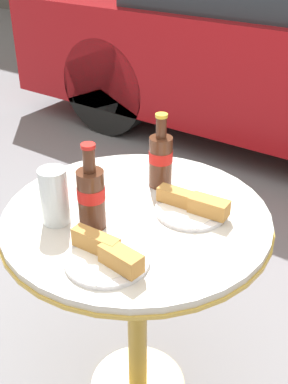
{
  "coord_description": "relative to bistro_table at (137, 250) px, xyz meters",
  "views": [
    {
      "loc": [
        0.67,
        -0.91,
        1.47
      ],
      "look_at": [
        0.0,
        0.04,
        0.79
      ],
      "focal_mm": 45.0,
      "sensor_mm": 36.0,
      "label": 1
    }
  ],
  "objects": [
    {
      "name": "drinking_glass",
      "position": [
        -0.15,
        -0.16,
        0.2
      ],
      "size": [
        0.08,
        0.08,
        0.16
      ],
      "color": "black",
      "rests_on": "bistro_table"
    },
    {
      "name": "lunch_plate_near",
      "position": [
        0.07,
        -0.22,
        0.15
      ],
      "size": [
        0.21,
        0.21,
        0.06
      ],
      "color": "white",
      "rests_on": "bistro_table"
    },
    {
      "name": "cola_bottle_right",
      "position": [
        -0.03,
        0.17,
        0.22
      ],
      "size": [
        0.07,
        0.07,
        0.23
      ],
      "color": "#4C2819",
      "rests_on": "bistro_table"
    },
    {
      "name": "lunch_plate_far",
      "position": [
        0.13,
        0.09,
        0.15
      ],
      "size": [
        0.21,
        0.2,
        0.06
      ],
      "color": "white",
      "rests_on": "bistro_table"
    },
    {
      "name": "bistro_table",
      "position": [
        0.0,
        0.0,
        0.0
      ],
      "size": [
        0.77,
        0.77,
        0.74
      ],
      "color": "gold",
      "rests_on": "ground_plane"
    },
    {
      "name": "cola_bottle_left",
      "position": [
        -0.06,
        -0.12,
        0.23
      ],
      "size": [
        0.07,
        0.07,
        0.24
      ],
      "color": "#4C2819",
      "rests_on": "bistro_table"
    }
  ]
}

